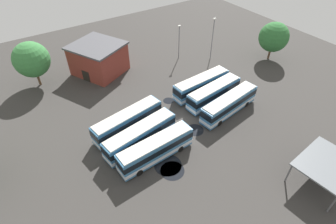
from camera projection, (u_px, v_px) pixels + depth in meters
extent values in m
plane|color=#383533|center=(180.00, 121.00, 42.99)|extent=(93.72, 93.72, 0.00)
cube|color=teal|center=(201.00, 85.00, 47.73)|extent=(11.32, 3.09, 2.92)
cube|color=beige|center=(202.00, 78.00, 46.74)|extent=(10.86, 2.87, 0.14)
cube|color=black|center=(201.00, 83.00, 47.43)|extent=(11.38, 3.12, 0.93)
cube|color=silver|center=(201.00, 88.00, 48.26)|extent=(11.38, 3.12, 0.58)
cube|color=black|center=(177.00, 93.00, 44.79)|extent=(0.18, 1.98, 1.07)
cylinder|color=black|center=(190.00, 100.00, 46.29)|extent=(1.02, 0.36, 1.00)
cylinder|color=black|center=(182.00, 94.00, 47.63)|extent=(1.02, 0.36, 1.00)
cylinder|color=black|center=(219.00, 87.00, 49.47)|extent=(1.02, 0.36, 1.00)
cylinder|color=black|center=(210.00, 81.00, 50.81)|extent=(1.02, 0.36, 1.00)
cube|color=teal|center=(214.00, 93.00, 45.77)|extent=(11.02, 3.60, 2.92)
cube|color=beige|center=(215.00, 86.00, 44.78)|extent=(10.57, 3.36, 0.14)
cube|color=black|center=(214.00, 91.00, 45.47)|extent=(11.07, 3.64, 0.93)
cube|color=silver|center=(213.00, 97.00, 46.30)|extent=(11.07, 3.64, 0.58)
cube|color=black|center=(191.00, 103.00, 42.75)|extent=(0.28, 1.97, 1.07)
cylinder|color=black|center=(204.00, 110.00, 44.30)|extent=(1.03, 0.41, 1.00)
cylinder|color=black|center=(195.00, 104.00, 45.60)|extent=(1.03, 0.41, 1.00)
cylinder|color=black|center=(230.00, 95.00, 47.58)|extent=(1.03, 0.41, 1.00)
cylinder|color=black|center=(221.00, 89.00, 48.88)|extent=(1.03, 0.41, 1.00)
cube|color=teal|center=(229.00, 104.00, 43.48)|extent=(11.74, 4.00, 2.92)
cube|color=beige|center=(231.00, 97.00, 42.49)|extent=(11.25, 3.74, 0.14)
cube|color=black|center=(230.00, 102.00, 43.18)|extent=(11.80, 4.04, 0.93)
cube|color=silver|center=(228.00, 108.00, 44.02)|extent=(11.80, 4.04, 0.58)
cube|color=black|center=(206.00, 117.00, 40.20)|extent=(0.34, 1.97, 1.07)
cylinder|color=black|center=(219.00, 123.00, 41.87)|extent=(1.03, 0.44, 1.00)
cylinder|color=black|center=(209.00, 116.00, 43.13)|extent=(1.03, 0.44, 1.00)
cylinder|color=black|center=(246.00, 104.00, 45.47)|extent=(1.03, 0.44, 1.00)
cylinder|color=black|center=(236.00, 98.00, 46.74)|extent=(1.03, 0.44, 1.00)
cube|color=teal|center=(128.00, 121.00, 40.32)|extent=(11.72, 4.21, 2.92)
cube|color=beige|center=(127.00, 114.00, 39.32)|extent=(11.24, 3.95, 0.14)
cube|color=black|center=(128.00, 119.00, 40.01)|extent=(11.78, 4.25, 0.93)
cube|color=silver|center=(128.00, 125.00, 40.85)|extent=(11.78, 4.25, 0.58)
cube|color=black|center=(94.00, 137.00, 36.98)|extent=(0.37, 1.96, 1.07)
cylinder|color=black|center=(113.00, 143.00, 38.68)|extent=(1.04, 0.46, 1.00)
cylinder|color=black|center=(105.00, 135.00, 39.92)|extent=(1.04, 0.46, 1.00)
cylinder|color=black|center=(151.00, 120.00, 42.35)|extent=(1.04, 0.46, 1.00)
cylinder|color=black|center=(142.00, 114.00, 43.59)|extent=(1.04, 0.46, 1.00)
cube|color=teal|center=(140.00, 136.00, 37.98)|extent=(11.65, 4.10, 2.92)
cube|color=beige|center=(140.00, 128.00, 36.99)|extent=(11.17, 3.84, 0.14)
cube|color=black|center=(140.00, 133.00, 37.68)|extent=(11.71, 4.14, 0.93)
cube|color=silver|center=(141.00, 140.00, 38.51)|extent=(11.71, 4.14, 0.58)
cube|color=black|center=(105.00, 154.00, 34.69)|extent=(0.36, 1.96, 1.07)
cylinder|color=black|center=(126.00, 159.00, 36.36)|extent=(1.03, 0.45, 1.00)
cylinder|color=black|center=(116.00, 150.00, 37.61)|extent=(1.03, 0.45, 1.00)
cylinder|color=black|center=(164.00, 134.00, 39.98)|extent=(1.03, 0.45, 1.00)
cylinder|color=black|center=(155.00, 127.00, 41.23)|extent=(1.03, 0.45, 1.00)
cube|color=teal|center=(156.00, 149.00, 36.05)|extent=(11.22, 3.00, 2.92)
cube|color=beige|center=(155.00, 141.00, 35.06)|extent=(10.77, 2.79, 0.14)
cube|color=black|center=(156.00, 147.00, 35.75)|extent=(11.28, 3.04, 0.93)
cube|color=silver|center=(156.00, 153.00, 36.58)|extent=(11.28, 3.04, 0.58)
cube|color=black|center=(119.00, 166.00, 33.16)|extent=(0.17, 1.98, 1.07)
cylinder|color=black|center=(139.00, 173.00, 34.63)|extent=(1.01, 0.35, 1.00)
cylinder|color=black|center=(131.00, 162.00, 35.98)|extent=(1.01, 0.35, 1.00)
cylinder|color=black|center=(180.00, 149.00, 37.76)|extent=(1.01, 0.35, 1.00)
cylinder|color=black|center=(171.00, 140.00, 39.11)|extent=(1.01, 0.35, 1.00)
cube|color=maroon|center=(99.00, 59.00, 52.69)|extent=(11.21, 11.51, 5.57)
cube|color=#4C4C51|center=(96.00, 46.00, 50.76)|extent=(11.89, 12.20, 0.36)
cube|color=black|center=(86.00, 76.00, 51.09)|extent=(0.85, 1.64, 2.20)
cube|color=slate|center=(329.00, 164.00, 32.04)|extent=(7.88, 6.81, 0.20)
cylinder|color=#59595B|center=(332.00, 204.00, 29.94)|extent=(0.20, 0.20, 3.29)
cylinder|color=#59595B|center=(289.00, 173.00, 33.17)|extent=(0.20, 0.20, 3.29)
cylinder|color=#59595B|center=(315.00, 148.00, 36.41)|extent=(0.20, 0.20, 3.29)
cylinder|color=slate|center=(212.00, 40.00, 55.63)|extent=(0.16, 0.16, 8.77)
cube|color=silver|center=(215.00, 19.00, 52.66)|extent=(0.56, 0.28, 0.20)
cylinder|color=slate|center=(179.00, 43.00, 56.49)|extent=(0.16, 0.16, 7.10)
cube|color=silver|center=(179.00, 26.00, 54.07)|extent=(0.56, 0.28, 0.20)
cylinder|color=brown|center=(39.00, 79.00, 50.03)|extent=(0.44, 0.44, 2.66)
sphere|color=#387A3D|center=(31.00, 60.00, 47.40)|extent=(6.41, 6.41, 6.41)
cylinder|color=brown|center=(269.00, 53.00, 57.91)|extent=(0.44, 0.44, 2.34)
sphere|color=#2D6B33|center=(274.00, 37.00, 55.45)|extent=(6.15, 6.15, 6.15)
cylinder|color=black|center=(168.00, 101.00, 47.02)|extent=(1.90, 1.90, 0.01)
cylinder|color=black|center=(168.00, 165.00, 36.18)|extent=(3.80, 3.80, 0.01)
cylinder|color=black|center=(172.00, 171.00, 35.47)|extent=(3.26, 3.26, 0.01)
cylinder|color=black|center=(195.00, 130.00, 41.37)|extent=(2.72, 2.72, 0.01)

